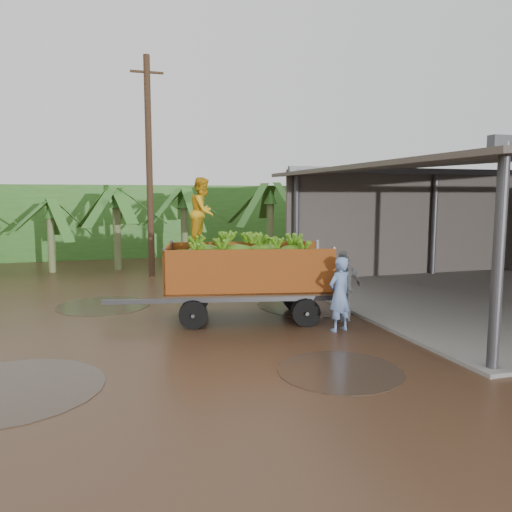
{
  "coord_description": "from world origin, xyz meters",
  "views": [
    {
      "loc": [
        -1.21,
        -10.62,
        3.12
      ],
      "look_at": [
        2.6,
        1.75,
        1.53
      ],
      "focal_mm": 35.0,
      "sensor_mm": 36.0,
      "label": 1
    }
  ],
  "objects_px": {
    "banana_trailer": "(246,270)",
    "man_blue": "(339,294)",
    "utility_pole": "(149,167)",
    "man_grey": "(344,286)"
  },
  "relations": [
    {
      "from": "banana_trailer",
      "to": "man_blue",
      "type": "bearing_deg",
      "value": -32.27
    },
    {
      "from": "banana_trailer",
      "to": "utility_pole",
      "type": "relative_size",
      "value": 0.7
    },
    {
      "from": "banana_trailer",
      "to": "utility_pole",
      "type": "xyz_separation_m",
      "value": [
        -1.66,
        7.2,
        2.88
      ]
    },
    {
      "from": "man_blue",
      "to": "utility_pole",
      "type": "bearing_deg",
      "value": -89.58
    },
    {
      "from": "banana_trailer",
      "to": "man_grey",
      "type": "height_order",
      "value": "banana_trailer"
    },
    {
      "from": "banana_trailer",
      "to": "utility_pole",
      "type": "bearing_deg",
      "value": 115.4
    },
    {
      "from": "man_grey",
      "to": "man_blue",
      "type": "bearing_deg",
      "value": 39.1
    },
    {
      "from": "banana_trailer",
      "to": "man_grey",
      "type": "bearing_deg",
      "value": -10.62
    },
    {
      "from": "banana_trailer",
      "to": "man_grey",
      "type": "relative_size",
      "value": 3.24
    },
    {
      "from": "banana_trailer",
      "to": "man_blue",
      "type": "height_order",
      "value": "banana_trailer"
    }
  ]
}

